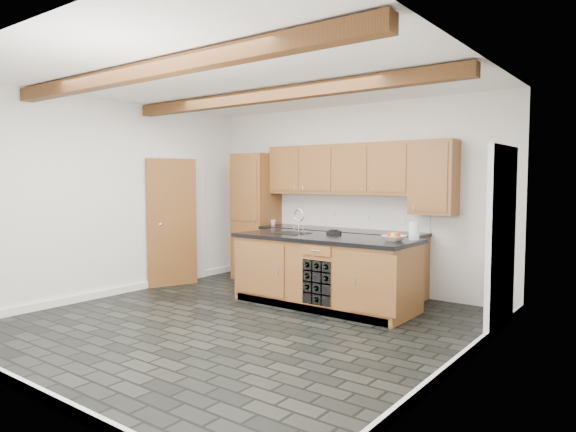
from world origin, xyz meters
name	(u,v)px	position (x,y,z in m)	size (l,w,h in m)	color
ground	(242,323)	(0.00, 0.00, 0.00)	(5.00, 5.00, 0.00)	black
room_shell	(265,191)	(-0.09, 0.53, 1.53)	(5.01, 5.00, 5.00)	white
back_cabinetry	(321,225)	(-0.38, 2.24, 0.98)	(3.65, 0.62, 2.20)	#925A2F
island	(324,271)	(0.31, 1.28, 0.47)	(2.48, 0.96, 0.93)	#925A2F
faucet	(293,231)	(-0.25, 1.33, 0.96)	(0.45, 0.40, 0.34)	black
kitchen_scale	(334,232)	(0.28, 1.57, 0.96)	(0.21, 0.16, 0.06)	black
fruit_bowl	(394,238)	(1.27, 1.33, 0.96)	(0.28, 0.28, 0.07)	white
fruit_cluster	(394,235)	(1.27, 1.33, 1.00)	(0.16, 0.17, 0.07)	#AF1C17
paper_towel	(414,231)	(1.42, 1.59, 1.04)	(0.13, 0.13, 0.22)	white
mug	(273,222)	(-1.30, 2.21, 0.97)	(0.09, 0.09, 0.08)	white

